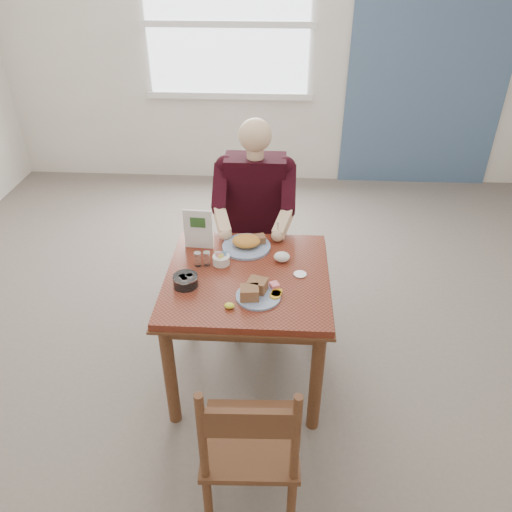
# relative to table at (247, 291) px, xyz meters

# --- Properties ---
(floor) EXTENTS (6.00, 6.00, 0.00)m
(floor) POSITION_rel_table_xyz_m (0.00, 0.00, -0.64)
(floor) COLOR #655C51
(floor) RESTS_ON ground
(wall_back) EXTENTS (5.50, 0.00, 5.50)m
(wall_back) POSITION_rel_table_xyz_m (0.00, 3.00, 0.76)
(wall_back) COLOR white
(wall_back) RESTS_ON ground
(accent_panel) EXTENTS (1.60, 0.02, 2.80)m
(accent_panel) POSITION_rel_table_xyz_m (1.60, 2.98, 0.76)
(accent_panel) COLOR #455F80
(accent_panel) RESTS_ON ground
(lemon_wedge) EXTENTS (0.06, 0.05, 0.03)m
(lemon_wedge) POSITION_rel_table_xyz_m (-0.07, -0.30, 0.13)
(lemon_wedge) COLOR yellow
(lemon_wedge) RESTS_ON table
(napkin) EXTENTS (0.11, 0.10, 0.06)m
(napkin) POSITION_rel_table_xyz_m (0.19, 0.15, 0.14)
(napkin) COLOR white
(napkin) RESTS_ON table
(metal_dish) EXTENTS (0.09, 0.09, 0.01)m
(metal_dish) POSITION_rel_table_xyz_m (0.29, 0.01, 0.12)
(metal_dish) COLOR silver
(metal_dish) RESTS_ON table
(window) EXTENTS (1.72, 0.04, 1.42)m
(window) POSITION_rel_table_xyz_m (-0.40, 2.97, 0.96)
(window) COLOR white
(window) RESTS_ON wall_back
(table) EXTENTS (0.92, 0.92, 0.75)m
(table) POSITION_rel_table_xyz_m (0.00, 0.00, 0.00)
(table) COLOR maroon
(table) RESTS_ON ground
(chair_far) EXTENTS (0.42, 0.42, 0.95)m
(chair_far) POSITION_rel_table_xyz_m (0.00, 0.80, -0.16)
(chair_far) COLOR brown
(chair_far) RESTS_ON ground
(chair_near) EXTENTS (0.44, 0.44, 0.95)m
(chair_near) POSITION_rel_table_xyz_m (0.08, -0.90, -0.16)
(chair_near) COLOR brown
(chair_near) RESTS_ON ground
(diner) EXTENTS (0.53, 0.56, 1.39)m
(diner) POSITION_rel_table_xyz_m (0.00, 0.71, 0.17)
(diner) COLOR gray
(diner) RESTS_ON chair_far
(near_plate) EXTENTS (0.26, 0.24, 0.08)m
(near_plate) POSITION_rel_table_xyz_m (0.06, -0.19, 0.14)
(near_plate) COLOR white
(near_plate) RESTS_ON table
(far_plate) EXTENTS (0.36, 0.36, 0.08)m
(far_plate) POSITION_rel_table_xyz_m (-0.02, 0.28, 0.14)
(far_plate) COLOR white
(far_plate) RESTS_ON table
(caddy) EXTENTS (0.11, 0.11, 0.07)m
(caddy) POSITION_rel_table_xyz_m (-0.16, 0.10, 0.14)
(caddy) COLOR white
(caddy) RESTS_ON table
(shakers) EXTENTS (0.09, 0.05, 0.09)m
(shakers) POSITION_rel_table_xyz_m (-0.26, 0.08, 0.16)
(shakers) COLOR white
(shakers) RESTS_ON table
(creamer) EXTENTS (0.14, 0.14, 0.06)m
(creamer) POSITION_rel_table_xyz_m (-0.32, -0.12, 0.14)
(creamer) COLOR white
(creamer) RESTS_ON table
(menu) EXTENTS (0.17, 0.02, 0.25)m
(menu) POSITION_rel_table_xyz_m (-0.31, 0.27, 0.24)
(menu) COLOR white
(menu) RESTS_ON table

